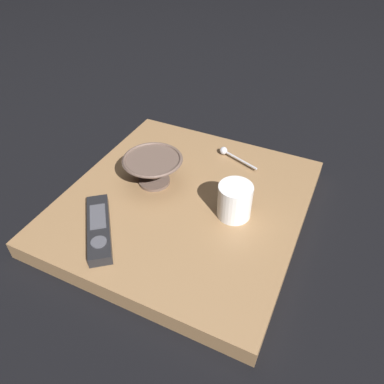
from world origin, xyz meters
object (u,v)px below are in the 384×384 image
object	(u,v)px
teaspoon	(228,153)
coffee_mug	(235,201)
tv_remote_near	(99,228)
cereal_bowl	(153,169)

from	to	relation	value
teaspoon	coffee_mug	bearing A→B (deg)	24.42
coffee_mug	tv_remote_near	bearing A→B (deg)	-53.71
cereal_bowl	coffee_mug	size ratio (longest dim) A/B	1.80
teaspoon	tv_remote_near	distance (m)	0.43
cereal_bowl	teaspoon	world-z (taller)	cereal_bowl
coffee_mug	teaspoon	size ratio (longest dim) A/B	0.68
cereal_bowl	tv_remote_near	size ratio (longest dim) A/B	0.82
tv_remote_near	coffee_mug	bearing A→B (deg)	126.29
coffee_mug	tv_remote_near	distance (m)	0.31
coffee_mug	tv_remote_near	xyz separation A→B (m)	(0.18, -0.25, -0.03)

